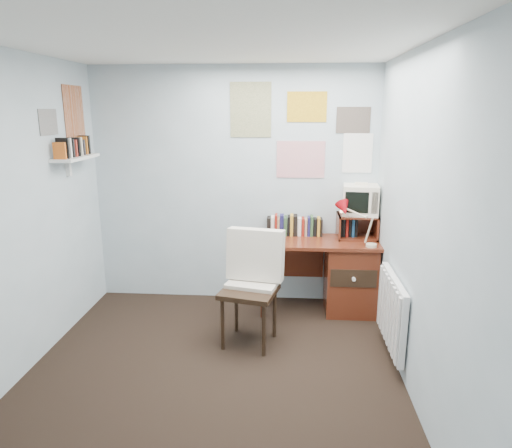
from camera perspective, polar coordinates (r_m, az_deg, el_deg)
The scene contains 14 objects.
ground at distance 3.71m, azimuth -5.92°, elevation -19.67°, with size 3.50×3.50×0.00m, color black.
back_wall at distance 4.88m, azimuth -2.76°, elevation 4.62°, with size 3.00×0.02×2.50m, color silver.
right_wall at distance 3.26m, azimuth 20.38°, elevation -1.09°, with size 0.02×3.50×2.50m, color silver.
ceiling at distance 3.11m, azimuth -7.17°, elevation 22.21°, with size 3.00×3.50×0.02m, color white.
desk at distance 4.84m, azimuth 10.97°, elevation -6.09°, with size 1.20×0.55×0.76m.
desk_chair at distance 4.06m, azimuth -0.87°, elevation -8.44°, with size 0.51×0.49×0.99m, color black.
desk_lamp at distance 4.52m, azimuth 14.35°, elevation -0.47°, with size 0.27×0.23×0.38m, color #B10B14.
tv_riser at distance 4.82m, azimuth 12.49°, elevation -0.27°, with size 0.40×0.30×0.25m, color #602616.
crt_tv at distance 4.78m, azimuth 12.92°, elevation 3.15°, with size 0.35×0.32×0.33m, color #F0E4C9.
book_row at distance 4.83m, azimuth 4.96°, elevation -0.11°, with size 0.60×0.14×0.22m, color #602616.
radiator at distance 4.03m, azimuth 16.65°, elevation -10.45°, with size 0.09×0.80×0.60m, color white.
wall_shelf at distance 4.60m, azimuth -21.60°, elevation 7.72°, with size 0.20×0.62×0.24m, color white.
posters_back at distance 4.78m, azimuth 5.69°, elevation 11.61°, with size 1.20×0.01×0.90m, color white.
posters_left at distance 4.62m, azimuth -23.12°, elevation 12.35°, with size 0.01×0.70×0.60m, color white.
Camera 1 is at (0.58, -3.03, 2.06)m, focal length 32.00 mm.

